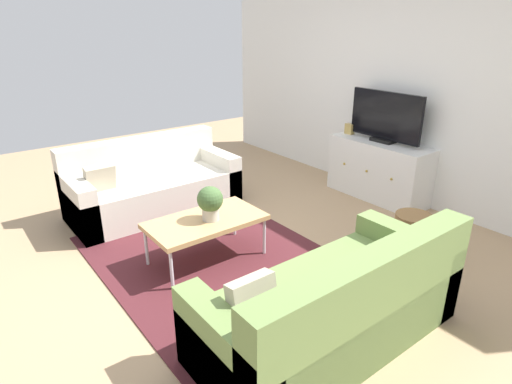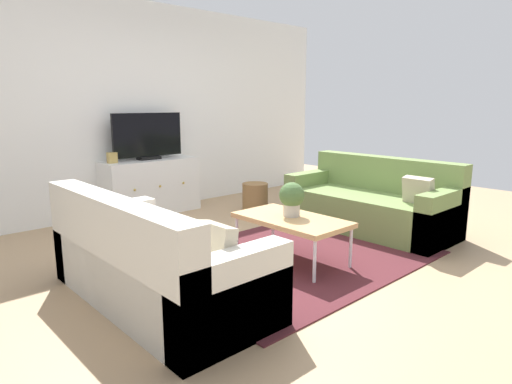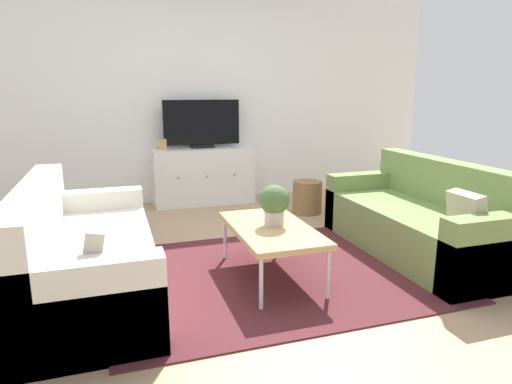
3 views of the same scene
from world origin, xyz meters
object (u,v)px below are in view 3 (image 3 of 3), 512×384
object	(u,v)px
flat_screen_tv	(202,124)
mantel_clock	(162,144)
tv_console	(203,176)
coffee_table	(271,230)
couch_right_side	(425,222)
wicker_basket	(307,197)
couch_left_side	(78,260)
potted_plant	(274,203)

from	to	relation	value
flat_screen_tv	mantel_clock	size ratio (longest dim) A/B	7.34
tv_console	mantel_clock	bearing A→B (deg)	179.99
coffee_table	mantel_clock	distance (m)	2.56
couch_right_side	coffee_table	size ratio (longest dim) A/B	1.80
mantel_clock	wicker_basket	distance (m)	1.88
couch_left_side	potted_plant	world-z (taller)	couch_left_side
tv_console	wicker_basket	xyz separation A→B (m)	(1.06, -0.85, -0.16)
couch_left_side	couch_right_side	xyz separation A→B (m)	(2.87, 0.00, 0.00)
couch_left_side	wicker_basket	distance (m)	2.86
potted_plant	mantel_clock	xyz separation A→B (m)	(-0.56, 2.44, 0.19)
wicker_basket	couch_left_side	bearing A→B (deg)	-147.94
coffee_table	potted_plant	size ratio (longest dim) A/B	3.32
mantel_clock	wicker_basket	size ratio (longest dim) A/B	0.34
potted_plant	tv_console	world-z (taller)	potted_plant
couch_left_side	couch_right_side	world-z (taller)	same
couch_right_side	potted_plant	xyz separation A→B (m)	(-1.45, -0.07, 0.31)
couch_left_side	flat_screen_tv	xyz separation A→B (m)	(1.37, 2.39, 0.73)
couch_left_side	couch_right_side	distance (m)	2.87
potted_plant	wicker_basket	distance (m)	1.92
mantel_clock	coffee_table	bearing A→B (deg)	-78.10
potted_plant	flat_screen_tv	bearing A→B (deg)	91.21
coffee_table	flat_screen_tv	xyz separation A→B (m)	(-0.02, 2.49, 0.62)
potted_plant	mantel_clock	bearing A→B (deg)	102.85
couch_right_side	potted_plant	bearing A→B (deg)	-177.42
coffee_table	tv_console	world-z (taller)	tv_console
couch_right_side	potted_plant	distance (m)	1.48
couch_right_side	wicker_basket	world-z (taller)	couch_right_side
tv_console	flat_screen_tv	size ratio (longest dim) A/B	1.31
couch_right_side	coffee_table	bearing A→B (deg)	-176.16
couch_right_side	flat_screen_tv	distance (m)	2.92
tv_console	flat_screen_tv	distance (m)	0.65
coffee_table	tv_console	size ratio (longest dim) A/B	0.83
potted_plant	flat_screen_tv	size ratio (longest dim) A/B	0.33
tv_console	mantel_clock	size ratio (longest dim) A/B	9.61
couch_right_side	potted_plant	size ratio (longest dim) A/B	5.99
couch_left_side	potted_plant	xyz separation A→B (m)	(1.42, -0.07, 0.31)
potted_plant	tv_console	size ratio (longest dim) A/B	0.25
coffee_table	flat_screen_tv	distance (m)	2.57
coffee_table	wicker_basket	size ratio (longest dim) A/B	2.72
flat_screen_tv	mantel_clock	xyz separation A→B (m)	(-0.50, -0.02, -0.23)
couch_right_side	flat_screen_tv	bearing A→B (deg)	122.10
potted_plant	wicker_basket	xyz separation A→B (m)	(1.01, 1.59, -0.40)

